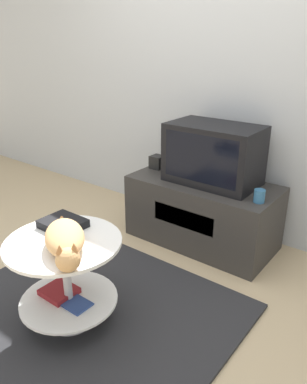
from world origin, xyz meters
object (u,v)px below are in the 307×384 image
(speaker, at_px, (157,162))
(tv, at_px, (213,154))
(dvd_box, at_px, (63,224))
(cat, at_px, (65,240))

(speaker, bearing_deg, tv, -1.24)
(tv, xyz_separation_m, speaker, (-0.50, 0.01, -0.16))
(tv, distance_m, speaker, 0.53)
(tv, xyz_separation_m, dvd_box, (-0.25, -1.15, -0.16))
(speaker, xyz_separation_m, dvd_box, (0.25, -1.17, 0.00))
(tv, bearing_deg, cat, -92.57)
(tv, xyz_separation_m, cat, (-0.06, -1.30, -0.12))
(dvd_box, xyz_separation_m, cat, (0.19, -0.14, 0.03))
(tv, relative_size, dvd_box, 2.93)
(cat, bearing_deg, dvd_box, 179.42)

